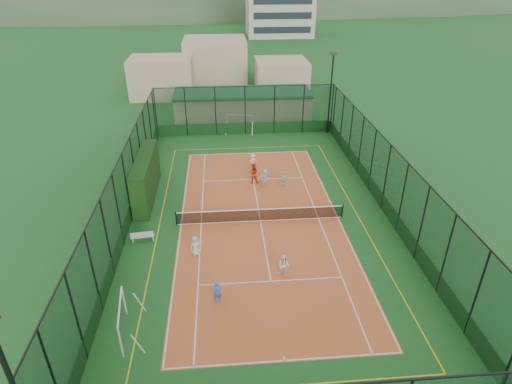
% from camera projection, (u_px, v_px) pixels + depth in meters
% --- Properties ---
extents(ground, '(300.00, 300.00, 0.00)m').
position_uv_depth(ground, '(260.00, 221.00, 29.87)').
color(ground, '#1E5722').
rests_on(ground, ground).
extents(court_slab, '(11.17, 23.97, 0.01)m').
position_uv_depth(court_slab, '(260.00, 221.00, 29.87)').
color(court_slab, '#CA512C').
rests_on(court_slab, ground).
extents(tennis_net, '(11.67, 0.12, 1.06)m').
position_uv_depth(tennis_net, '(260.00, 214.00, 29.61)').
color(tennis_net, black).
rests_on(tennis_net, ground).
extents(perimeter_fence, '(18.12, 34.12, 5.00)m').
position_uv_depth(perimeter_fence, '(261.00, 189.00, 28.67)').
color(perimeter_fence, '#11341C').
rests_on(perimeter_fence, ground).
extents(floodlight_ne, '(0.60, 0.26, 8.25)m').
position_uv_depth(floodlight_ne, '(330.00, 94.00, 43.03)').
color(floodlight_ne, black).
rests_on(floodlight_ne, ground).
extents(clubhouse, '(15.20, 7.20, 3.15)m').
position_uv_depth(clubhouse, '(243.00, 105.00, 48.35)').
color(clubhouse, tan).
rests_on(clubhouse, ground).
extents(distant_hills, '(200.00, 60.00, 24.00)m').
position_uv_depth(distant_hills, '(224.00, 7.00, 161.03)').
color(distant_hills, '#384C33').
rests_on(distant_hills, ground).
extents(hedge_left, '(1.11, 7.40, 3.24)m').
position_uv_depth(hedge_left, '(146.00, 177.00, 32.26)').
color(hedge_left, black).
rests_on(hedge_left, ground).
extents(white_bench, '(1.49, 0.55, 0.82)m').
position_uv_depth(white_bench, '(143.00, 236.00, 27.54)').
color(white_bench, white).
rests_on(white_bench, ground).
extents(futsal_goal_near, '(2.92, 1.17, 1.83)m').
position_uv_depth(futsal_goal_near, '(122.00, 320.00, 20.42)').
color(futsal_goal_near, white).
rests_on(futsal_goal_near, ground).
extents(futsal_goal_far, '(2.96, 1.34, 1.84)m').
position_uv_depth(futsal_goal_far, '(240.00, 123.00, 44.84)').
color(futsal_goal_far, white).
rests_on(futsal_goal_far, ground).
extents(child_near_left, '(0.76, 0.65, 1.32)m').
position_uv_depth(child_near_left, '(195.00, 246.00, 26.14)').
color(child_near_left, silver).
rests_on(child_near_left, court_slab).
extents(child_near_mid, '(0.56, 0.44, 1.34)m').
position_uv_depth(child_near_mid, '(218.00, 292.00, 22.50)').
color(child_near_mid, '#436DBF').
rests_on(child_near_mid, court_slab).
extents(child_near_right, '(0.82, 0.75, 1.38)m').
position_uv_depth(child_near_right, '(284.00, 265.00, 24.42)').
color(child_near_right, white).
rests_on(child_near_right, court_slab).
extents(child_far_left, '(0.91, 0.76, 1.22)m').
position_uv_depth(child_far_left, '(253.00, 160.00, 37.34)').
color(child_far_left, white).
rests_on(child_far_left, court_slab).
extents(child_far_right, '(0.80, 0.43, 1.29)m').
position_uv_depth(child_far_right, '(284.00, 179.00, 34.08)').
color(child_far_right, silver).
rests_on(child_far_right, court_slab).
extents(child_far_back, '(1.46, 0.94, 1.51)m').
position_uv_depth(child_far_back, '(265.00, 178.00, 34.06)').
color(child_far_back, white).
rests_on(child_far_back, court_slab).
extents(coach, '(0.86, 0.69, 1.70)m').
position_uv_depth(coach, '(253.00, 173.00, 34.54)').
color(coach, red).
rests_on(coach, court_slab).
extents(tennis_balls, '(5.98, 1.23, 0.07)m').
position_uv_depth(tennis_balls, '(265.00, 207.00, 31.39)').
color(tennis_balls, '#CCE033').
rests_on(tennis_balls, court_slab).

